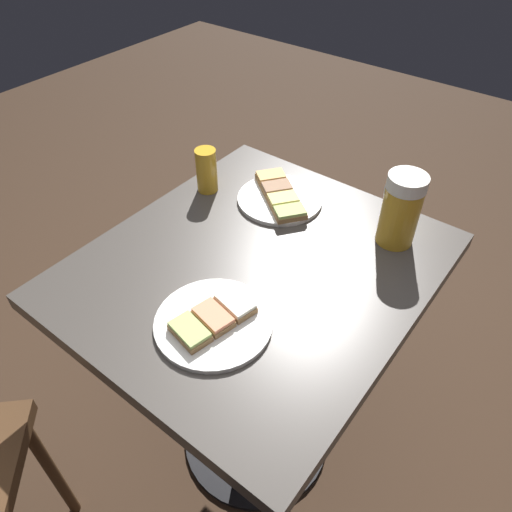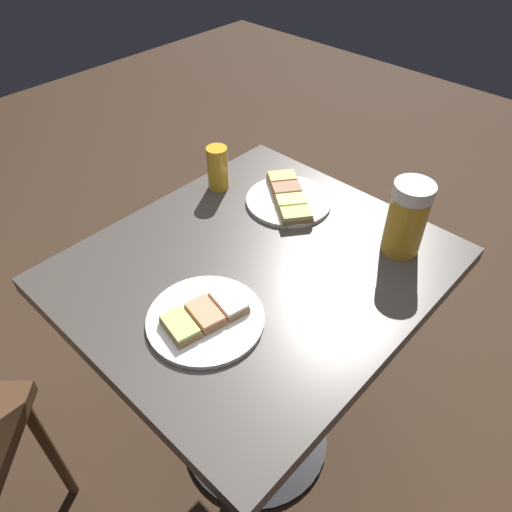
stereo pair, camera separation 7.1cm
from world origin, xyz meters
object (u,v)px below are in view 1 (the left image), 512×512
object	(u,v)px
plate_near	(213,321)
beer_mug	(400,208)
beer_glass_small	(207,170)
plate_far	(280,197)

from	to	relation	value
plate_near	beer_mug	distance (m)	0.46
plate_near	beer_mug	size ratio (longest dim) A/B	1.32
plate_near	beer_glass_small	world-z (taller)	beer_glass_small
plate_near	beer_glass_small	bearing A→B (deg)	43.24
beer_mug	beer_glass_small	size ratio (longest dim) A/B	1.50
beer_mug	beer_glass_small	distance (m)	0.47
plate_far	beer_glass_small	xyz separation A→B (m)	(-0.07, 0.17, 0.04)
plate_near	beer_glass_small	distance (m)	0.44
plate_far	beer_mug	xyz separation A→B (m)	(0.04, -0.28, 0.07)
plate_near	beer_mug	bearing A→B (deg)	-19.56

